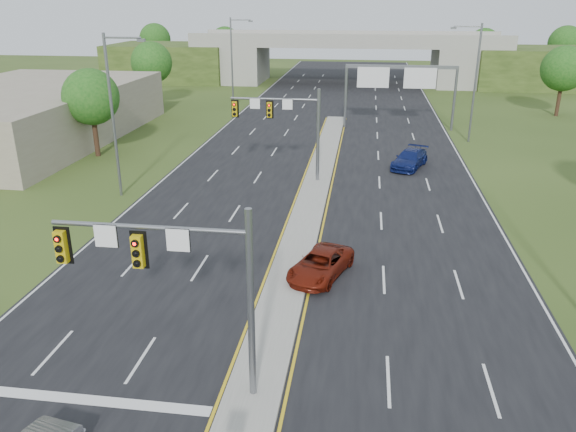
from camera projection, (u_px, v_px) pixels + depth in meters
The scene contains 21 objects.
ground at pixel (253, 396), 19.59m from camera, with size 240.00×240.00×0.00m, color #2D4016.
road at pixel (327, 150), 51.94m from camera, with size 24.00×160.00×0.02m, color black.
median at pixel (315, 189), 40.81m from camera, with size 2.00×54.00×0.16m, color gray.
lane_markings at pixel (314, 167), 46.38m from camera, with size 23.72×160.00×0.01m.
signal_mast_near at pixel (181, 272), 18.11m from camera, with size 6.62×0.60×7.00m.
signal_mast_far at pixel (288, 120), 41.22m from camera, with size 6.62×0.60×7.00m.
sign_gantry at pixel (399, 79), 58.37m from camera, with size 11.58×0.44×6.67m.
overpass at pixel (347, 61), 92.26m from camera, with size 80.00×14.00×8.10m.
lightpole_l_mid at pixel (115, 109), 37.59m from camera, with size 2.85×0.25×11.00m.
lightpole_l_far at pixel (233, 59), 69.94m from camera, with size 2.85×0.25×11.00m.
lightpole_r_far at pixel (474, 78), 52.66m from camera, with size 2.85×0.25×11.00m.
tree_l_near at pixel (91, 97), 48.02m from camera, with size 4.80×4.80×7.60m.
tree_l_mid at pixel (152, 63), 71.53m from camera, with size 5.20×5.20×8.12m.
tree_r_mid at pixel (564, 69), 65.11m from camera, with size 5.20×5.20×8.12m.
tree_back_a at pixel (155, 39), 109.25m from camera, with size 6.00×6.00×8.85m.
tree_back_b at pixel (225, 42), 107.57m from camera, with size 5.60×5.60×8.32m.
tree_back_c at pixel (484, 44), 101.42m from camera, with size 5.60×5.60×8.32m.
tree_back_d at pixel (566, 43), 99.51m from camera, with size 6.00×6.00×8.85m.
commercial_building at pixel (22, 114), 54.89m from camera, with size 18.00×30.00×5.00m, color gray.
car_far_a at pixel (321, 264), 27.88m from camera, with size 2.12×4.59×1.28m, color #611609.
car_far_b at pixel (410, 159), 46.09m from camera, with size 2.02×4.96×1.44m, color #0D1852.
Camera 1 is at (3.40, -15.70, 12.93)m, focal length 35.00 mm.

